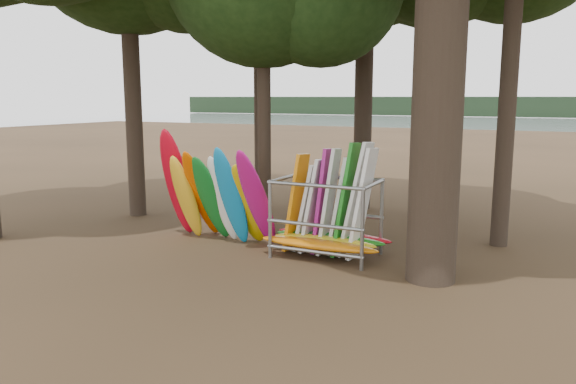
% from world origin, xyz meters
% --- Properties ---
extents(ground, '(120.00, 120.00, 0.00)m').
position_xyz_m(ground, '(0.00, 0.00, 0.00)').
color(ground, '#47331E').
rests_on(ground, ground).
extents(lake, '(160.00, 160.00, 0.00)m').
position_xyz_m(lake, '(0.00, 60.00, 0.00)').
color(lake, gray).
rests_on(lake, ground).
extents(far_shore, '(160.00, 4.00, 4.00)m').
position_xyz_m(far_shore, '(0.00, 110.00, 2.00)').
color(far_shore, black).
rests_on(far_shore, ground).
extents(kayak_row, '(3.44, 2.29, 3.23)m').
position_xyz_m(kayak_row, '(-1.57, 0.57, 1.30)').
color(kayak_row, '#B6061A').
rests_on(kayak_row, ground).
extents(storage_rack, '(3.11, 1.54, 2.90)m').
position_xyz_m(storage_rack, '(1.62, 0.73, 0.93)').
color(storage_rack, gray).
rests_on(storage_rack, ground).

